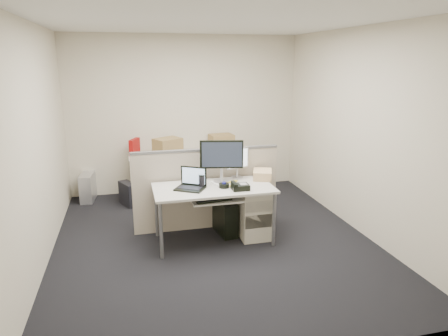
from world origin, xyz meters
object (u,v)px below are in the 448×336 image
object	(u,v)px
desk	(213,192)
laptop	(190,179)
desk_phone	(240,187)
monitor_main	(222,161)

from	to	relation	value
desk	laptop	size ratio (longest dim) A/B	4.38
desk	desk_phone	world-z (taller)	desk_phone
laptop	desk	bearing A→B (deg)	35.49
desk	laptop	world-z (taller)	laptop
monitor_main	desk	bearing A→B (deg)	-117.43
monitor_main	desk_phone	world-z (taller)	monitor_main
laptop	desk_phone	size ratio (longest dim) A/B	1.64
laptop	desk_phone	xyz separation A→B (m)	(0.60, -0.16, -0.10)
monitor_main	desk_phone	size ratio (longest dim) A/B	2.67
desk	laptop	distance (m)	0.36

